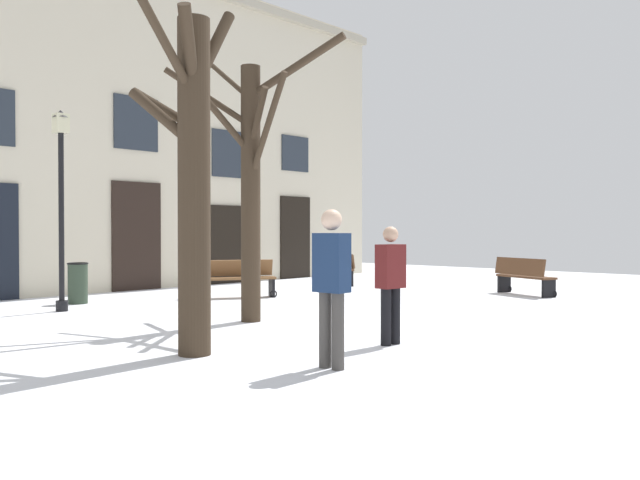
{
  "coord_description": "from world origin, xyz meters",
  "views": [
    {
      "loc": [
        -8.61,
        -6.38,
        1.53
      ],
      "look_at": [
        0.0,
        1.66,
        1.34
      ],
      "focal_mm": 36.74,
      "sensor_mm": 36.0,
      "label": 1
    }
  ],
  "objects_px": {
    "tree_center": "(192,170)",
    "litter_bin": "(78,283)",
    "streetlamp": "(61,188)",
    "person_crossing_plaza": "(332,280)",
    "bench_facing_shops": "(234,278)",
    "bench_back_to_back_left": "(346,268)",
    "person_near_bench": "(391,280)",
    "bench_back_to_back_right": "(524,276)",
    "tree_right_of_center": "(251,174)"
  },
  "relations": [
    {
      "from": "bench_back_to_back_right",
      "to": "person_near_bench",
      "type": "relative_size",
      "value": 1.04
    },
    {
      "from": "streetlamp",
      "to": "bench_back_to_back_left",
      "type": "distance_m",
      "value": 8.44
    },
    {
      "from": "litter_bin",
      "to": "person_near_bench",
      "type": "bearing_deg",
      "value": -86.09
    },
    {
      "from": "person_crossing_plaza",
      "to": "person_near_bench",
      "type": "height_order",
      "value": "person_crossing_plaza"
    },
    {
      "from": "bench_facing_shops",
      "to": "bench_back_to_back_left",
      "type": "xyz_separation_m",
      "value": [
        4.47,
        0.51,
        -0.0
      ]
    },
    {
      "from": "bench_back_to_back_left",
      "to": "person_near_bench",
      "type": "distance_m",
      "value": 9.64
    },
    {
      "from": "bench_back_to_back_right",
      "to": "person_crossing_plaza",
      "type": "relative_size",
      "value": 0.93
    },
    {
      "from": "tree_center",
      "to": "person_near_bench",
      "type": "xyz_separation_m",
      "value": [
        2.22,
        -1.33,
        -1.39
      ]
    },
    {
      "from": "bench_back_to_back_right",
      "to": "bench_back_to_back_left",
      "type": "distance_m",
      "value": 5.03
    },
    {
      "from": "tree_right_of_center",
      "to": "bench_back_to_back_left",
      "type": "height_order",
      "value": "tree_right_of_center"
    },
    {
      "from": "tree_center",
      "to": "bench_facing_shops",
      "type": "xyz_separation_m",
      "value": [
        4.65,
        4.88,
        -1.8
      ]
    },
    {
      "from": "tree_center",
      "to": "tree_right_of_center",
      "type": "bearing_deg",
      "value": 35.12
    },
    {
      "from": "person_near_bench",
      "to": "tree_right_of_center",
      "type": "bearing_deg",
      "value": 91.87
    },
    {
      "from": "bench_facing_shops",
      "to": "litter_bin",
      "type": "bearing_deg",
      "value": -176.64
    },
    {
      "from": "streetlamp",
      "to": "tree_right_of_center",
      "type": "bearing_deg",
      "value": -67.66
    },
    {
      "from": "person_crossing_plaza",
      "to": "streetlamp",
      "type": "bearing_deg",
      "value": -5.81
    },
    {
      "from": "bench_back_to_back_right",
      "to": "person_near_bench",
      "type": "height_order",
      "value": "person_near_bench"
    },
    {
      "from": "bench_facing_shops",
      "to": "bench_back_to_back_left",
      "type": "height_order",
      "value": "bench_back_to_back_left"
    },
    {
      "from": "bench_facing_shops",
      "to": "bench_back_to_back_left",
      "type": "distance_m",
      "value": 4.5
    },
    {
      "from": "tree_right_of_center",
      "to": "streetlamp",
      "type": "xyz_separation_m",
      "value": [
        -1.5,
        3.65,
        -0.14
      ]
    },
    {
      "from": "bench_back_to_back_right",
      "to": "bench_back_to_back_left",
      "type": "relative_size",
      "value": 1.17
    },
    {
      "from": "person_crossing_plaza",
      "to": "bench_facing_shops",
      "type": "bearing_deg",
      "value": -34.83
    },
    {
      "from": "streetlamp",
      "to": "bench_facing_shops",
      "type": "height_order",
      "value": "streetlamp"
    },
    {
      "from": "bench_facing_shops",
      "to": "person_near_bench",
      "type": "xyz_separation_m",
      "value": [
        -2.43,
        -6.21,
        0.41
      ]
    },
    {
      "from": "tree_right_of_center",
      "to": "person_crossing_plaza",
      "type": "distance_m",
      "value": 4.16
    },
    {
      "from": "streetlamp",
      "to": "bench_back_to_back_left",
      "type": "height_order",
      "value": "streetlamp"
    },
    {
      "from": "tree_right_of_center",
      "to": "litter_bin",
      "type": "bearing_deg",
      "value": 98.47
    },
    {
      "from": "streetlamp",
      "to": "bench_back_to_back_left",
      "type": "relative_size",
      "value": 2.68
    },
    {
      "from": "tree_right_of_center",
      "to": "streetlamp",
      "type": "bearing_deg",
      "value": 112.34
    },
    {
      "from": "streetlamp",
      "to": "person_crossing_plaza",
      "type": "bearing_deg",
      "value": -92.54
    },
    {
      "from": "tree_right_of_center",
      "to": "streetlamp",
      "type": "distance_m",
      "value": 3.95
    },
    {
      "from": "bench_facing_shops",
      "to": "person_near_bench",
      "type": "distance_m",
      "value": 6.68
    },
    {
      "from": "streetlamp",
      "to": "bench_back_to_back_right",
      "type": "bearing_deg",
      "value": -29.23
    },
    {
      "from": "tree_center",
      "to": "litter_bin",
      "type": "relative_size",
      "value": 5.22
    },
    {
      "from": "tree_center",
      "to": "tree_right_of_center",
      "type": "height_order",
      "value": "tree_right_of_center"
    },
    {
      "from": "litter_bin",
      "to": "bench_facing_shops",
      "type": "distance_m",
      "value": 3.29
    },
    {
      "from": "bench_back_to_back_right",
      "to": "bench_facing_shops",
      "type": "bearing_deg",
      "value": 69.11
    },
    {
      "from": "bench_back_to_back_left",
      "to": "person_crossing_plaza",
      "type": "relative_size",
      "value": 0.8
    },
    {
      "from": "bench_facing_shops",
      "to": "person_near_bench",
      "type": "bearing_deg",
      "value": -82.0
    },
    {
      "from": "streetlamp",
      "to": "bench_back_to_back_left",
      "type": "xyz_separation_m",
      "value": [
        8.23,
        0.06,
        -1.86
      ]
    },
    {
      "from": "tree_center",
      "to": "bench_back_to_back_right",
      "type": "bearing_deg",
      "value": 2.36
    },
    {
      "from": "streetlamp",
      "to": "bench_back_to_back_right",
      "type": "height_order",
      "value": "streetlamp"
    },
    {
      "from": "litter_bin",
      "to": "tree_right_of_center",
      "type": "bearing_deg",
      "value": -81.53
    },
    {
      "from": "streetlamp",
      "to": "bench_back_to_back_right",
      "type": "distance_m",
      "value": 10.27
    },
    {
      "from": "tree_right_of_center",
      "to": "person_near_bench",
      "type": "relative_size",
      "value": 2.94
    },
    {
      "from": "person_near_bench",
      "to": "streetlamp",
      "type": "bearing_deg",
      "value": 106.38
    },
    {
      "from": "tree_center",
      "to": "person_near_bench",
      "type": "distance_m",
      "value": 2.94
    },
    {
      "from": "tree_center",
      "to": "person_crossing_plaza",
      "type": "distance_m",
      "value": 2.25
    },
    {
      "from": "streetlamp",
      "to": "person_crossing_plaza",
      "type": "distance_m",
      "value": 7.22
    },
    {
      "from": "bench_back_to_back_right",
      "to": "person_near_bench",
      "type": "distance_m",
      "value": 7.69
    }
  ]
}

